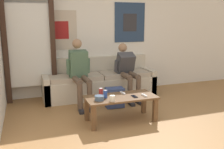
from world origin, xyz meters
TOP-DOWN VIEW (x-y plane):
  - wall_back at (0.00, 2.99)m, footprint 10.00×0.07m
  - door_frame at (-1.52, 2.77)m, footprint 1.00×0.10m
  - couch at (-0.13, 2.63)m, footprint 2.41×0.72m
  - coffee_table at (-0.21, 1.16)m, footprint 1.15×0.52m
  - person_seated_adult at (-0.64, 2.22)m, footprint 0.47×0.85m
  - person_seated_teen at (0.37, 2.27)m, footprint 0.47×0.92m
  - backpack at (-0.07, 1.82)m, footprint 0.36×0.26m
  - ceramic_bowl at (-0.59, 1.09)m, footprint 0.15×0.15m
  - pillar_candle at (-0.42, 0.98)m, footprint 0.08×0.08m
  - drink_can_blue at (-0.47, 1.18)m, footprint 0.07×0.07m
  - drink_can_red at (-0.50, 1.31)m, footprint 0.07×0.07m
  - game_controller_near_left at (-0.12, 1.30)m, footprint 0.05×0.15m
  - game_controller_near_right at (0.16, 1.05)m, footprint 0.04×0.15m
  - cell_phone at (-0.01, 1.07)m, footprint 0.07×0.14m

SIDE VIEW (x-z plane):
  - backpack at x=-0.07m, z-range -0.01..0.37m
  - couch at x=-0.13m, z-range -0.12..0.71m
  - coffee_table at x=-0.21m, z-range 0.13..0.55m
  - cell_phone at x=-0.01m, z-range 0.42..0.43m
  - game_controller_near_left at x=-0.12m, z-range 0.42..0.45m
  - game_controller_near_right at x=0.16m, z-range 0.42..0.45m
  - ceramic_bowl at x=-0.59m, z-range 0.42..0.50m
  - pillar_candle at x=-0.42m, z-range 0.41..0.51m
  - drink_can_blue at x=-0.47m, z-range 0.42..0.54m
  - drink_can_red at x=-0.50m, z-range 0.42..0.54m
  - person_seated_teen at x=0.37m, z-range 0.06..1.21m
  - person_seated_adult at x=-0.64m, z-range 0.05..1.32m
  - door_frame at x=-1.52m, z-range 0.12..2.27m
  - wall_back at x=0.00m, z-range 0.00..2.55m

